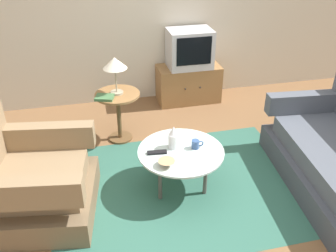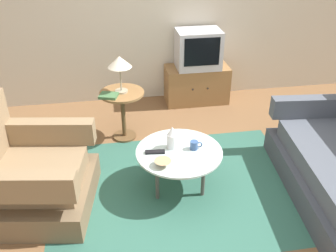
# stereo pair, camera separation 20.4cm
# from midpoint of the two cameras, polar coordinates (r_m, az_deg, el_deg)

# --- Properties ---
(ground_plane) EXTENTS (16.00, 16.00, 0.00)m
(ground_plane) POSITION_cam_midpoint_polar(r_m,az_deg,el_deg) (3.53, 0.74, -10.71)
(ground_plane) COLOR brown
(area_rug) EXTENTS (2.37, 1.80, 0.00)m
(area_rug) POSITION_cam_midpoint_polar(r_m,az_deg,el_deg) (3.62, 0.21, -9.39)
(area_rug) COLOR #2D5B4C
(area_rug) RESTS_ON ground
(armchair) EXTENTS (1.06, 1.06, 0.95)m
(armchair) POSITION_cam_midpoint_polar(r_m,az_deg,el_deg) (3.42, -22.11, -8.13)
(armchair) COLOR brown
(armchair) RESTS_ON ground
(coffee_table) EXTENTS (0.79, 0.79, 0.43)m
(coffee_table) POSITION_cam_midpoint_polar(r_m,az_deg,el_deg) (3.39, 0.20, -4.33)
(coffee_table) COLOR #B2C6C1
(coffee_table) RESTS_ON ground
(side_table) EXTENTS (0.49, 0.49, 0.58)m
(side_table) POSITION_cam_midpoint_polar(r_m,az_deg,el_deg) (4.18, -9.05, 2.94)
(side_table) COLOR olive
(side_table) RESTS_ON ground
(tv_stand) EXTENTS (0.85, 0.42, 0.50)m
(tv_stand) POSITION_cam_midpoint_polar(r_m,az_deg,el_deg) (5.12, 2.01, 6.51)
(tv_stand) COLOR olive
(tv_stand) RESTS_ON ground
(television) EXTENTS (0.57, 0.41, 0.50)m
(television) POSITION_cam_midpoint_polar(r_m,az_deg,el_deg) (4.93, 2.14, 11.81)
(television) COLOR #B7B7BC
(television) RESTS_ON tv_stand
(table_lamp) EXTENTS (0.26, 0.26, 0.41)m
(table_lamp) POSITION_cam_midpoint_polar(r_m,az_deg,el_deg) (3.99, -9.67, 9.30)
(table_lamp) COLOR #9E937A
(table_lamp) RESTS_ON side_table
(vase) EXTENTS (0.10, 0.10, 0.22)m
(vase) POSITION_cam_midpoint_polar(r_m,az_deg,el_deg) (3.36, -0.88, -1.84)
(vase) COLOR white
(vase) RESTS_ON coffee_table
(mug) EXTENTS (0.12, 0.07, 0.08)m
(mug) POSITION_cam_midpoint_polar(r_m,az_deg,el_deg) (3.39, 2.57, -2.84)
(mug) COLOR #335184
(mug) RESTS_ON coffee_table
(bowl) EXTENTS (0.15, 0.15, 0.05)m
(bowl) POSITION_cam_midpoint_polar(r_m,az_deg,el_deg) (3.17, -2.08, -5.80)
(bowl) COLOR tan
(bowl) RESTS_ON coffee_table
(tv_remote_dark) EXTENTS (0.18, 0.07, 0.02)m
(tv_remote_dark) POSITION_cam_midpoint_polar(r_m,az_deg,el_deg) (3.33, -3.46, -4.10)
(tv_remote_dark) COLOR black
(tv_remote_dark) RESTS_ON coffee_table
(tv_remote_silver) EXTENTS (0.06, 0.16, 0.02)m
(tv_remote_silver) POSITION_cam_midpoint_polar(r_m,az_deg,el_deg) (3.55, -0.60, -1.69)
(tv_remote_silver) COLOR #B2B2B7
(tv_remote_silver) RESTS_ON coffee_table
(book) EXTENTS (0.23, 0.20, 0.03)m
(book) POSITION_cam_midpoint_polar(r_m,az_deg,el_deg) (4.01, -11.18, 4.32)
(book) COLOR #3D663D
(book) RESTS_ON side_table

